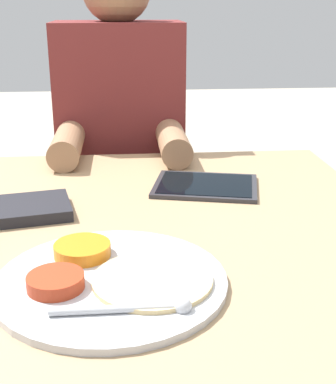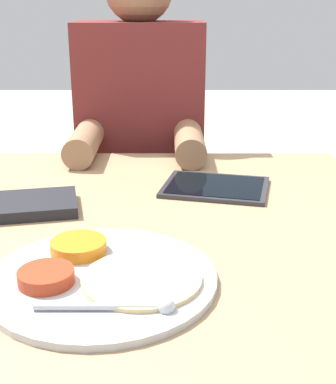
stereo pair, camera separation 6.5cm
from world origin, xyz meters
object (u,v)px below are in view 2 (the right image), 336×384
object	(u,v)px
red_notebook	(20,206)
thali_tray	(99,276)
person_diner	(140,193)
tablet_device	(213,187)

from	to	relation	value
red_notebook	thali_tray	bearing A→B (deg)	-56.32
thali_tray	person_diner	bearing A→B (deg)	88.85
red_notebook	person_diner	distance (m)	0.59
tablet_device	thali_tray	bearing A→B (deg)	-116.41
thali_tray	red_notebook	xyz separation A→B (m)	(-0.17, 0.25, 0.00)
red_notebook	person_diner	world-z (taller)	person_diner
red_notebook	tablet_device	world-z (taller)	red_notebook
red_notebook	person_diner	bearing A→B (deg)	71.11
tablet_device	person_diner	world-z (taller)	person_diner
person_diner	thali_tray	bearing A→B (deg)	-91.15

